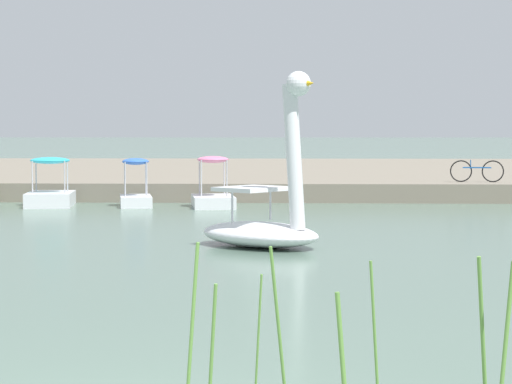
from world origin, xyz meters
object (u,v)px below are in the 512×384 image
at_px(swan_boat, 265,218).
at_px(pedal_boat_cyan, 50,192).
at_px(bicycle_parked, 477,171).
at_px(pedal_boat_blue, 136,192).
at_px(pedal_boat_pink, 213,193).

bearing_deg(swan_boat, pedal_boat_cyan, 123.07).
relative_size(swan_boat, bicycle_parked, 1.99).
height_order(pedal_boat_cyan, bicycle_parked, pedal_boat_cyan).
bearing_deg(pedal_boat_cyan, bicycle_parked, 12.74).
distance_m(pedal_boat_blue, bicycle_parked, 10.86).
height_order(swan_boat, pedal_boat_pink, swan_boat).
height_order(swan_boat, pedal_boat_cyan, swan_boat).
height_order(pedal_boat_blue, pedal_boat_cyan, pedal_boat_cyan).
height_order(pedal_boat_pink, pedal_boat_cyan, pedal_boat_pink).
relative_size(pedal_boat_cyan, bicycle_parked, 1.35).
height_order(swan_boat, bicycle_parked, swan_boat).
bearing_deg(pedal_boat_cyan, swan_boat, -56.93).
distance_m(swan_boat, pedal_boat_cyan, 12.21).
bearing_deg(pedal_boat_blue, bicycle_parked, 15.68).
bearing_deg(bicycle_parked, swan_boat, -115.61).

